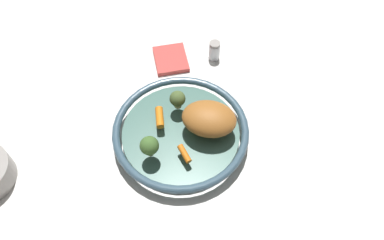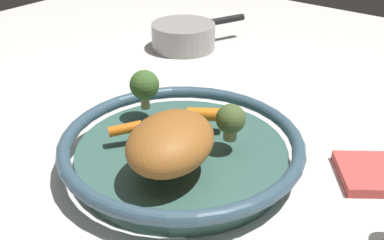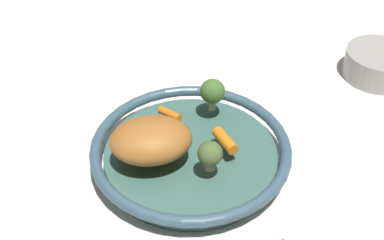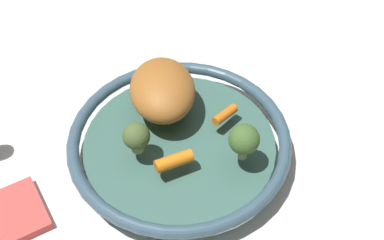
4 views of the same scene
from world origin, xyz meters
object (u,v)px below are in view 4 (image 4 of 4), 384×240
Objects in this scene: roast_chicken_piece at (162,90)px; baby_carrot_left at (225,115)px; baby_carrot_center at (173,161)px; serving_bowl at (179,145)px; broccoli_floret_large at (244,140)px; broccoli_floret_mid at (136,137)px; dish_towel at (5,218)px.

baby_carrot_left is at bearing -10.76° from roast_chicken_piece.
baby_carrot_left is 0.12m from baby_carrot_center.
serving_bowl is 7.34× the size of baby_carrot_left.
roast_chicken_piece reaches higher than baby_carrot_left.
serving_bowl is at bearing 162.09° from broccoli_floret_large.
broccoli_floret_mid reaches higher than dish_towel.
baby_carrot_left is at bearing 32.55° from serving_bowl.
serving_bowl reaches higher than dish_towel.
roast_chicken_piece is at bearing 46.13° from dish_towel.
baby_carrot_center is at bearing -91.41° from serving_bowl.
roast_chicken_piece is 0.10m from broccoli_floret_mid.
baby_carrot_center is at bearing 20.82° from dish_towel.
dish_towel is (-0.23, -0.15, -0.02)m from serving_bowl.
baby_carrot_left reaches higher than serving_bowl.
broccoli_floret_large is (0.13, -0.09, 0.01)m from roast_chicken_piece.
broccoli_floret_large is (0.10, -0.03, 0.06)m from serving_bowl.
dish_towel is (-0.17, -0.11, -0.07)m from broccoli_floret_mid.
serving_bowl is 0.07m from baby_carrot_center.
broccoli_floret_mid is at bearing -103.65° from roast_chicken_piece.
baby_carrot_left is at bearing 32.17° from dish_towel.
serving_bowl is 0.08m from baby_carrot_left.
dish_towel is (-0.30, -0.19, -0.05)m from baby_carrot_left.
serving_bowl is 6.62× the size of broccoli_floret_mid.
serving_bowl is 0.27m from dish_towel.
roast_chicken_piece is 0.12m from baby_carrot_center.
broccoli_floret_mid is (-0.06, -0.03, 0.05)m from serving_bowl.
serving_bowl is at bearing -147.45° from baby_carrot_left.
baby_carrot_center is 0.90× the size of broccoli_floret_large.
broccoli_floret_mid is at bearing -148.34° from serving_bowl.
roast_chicken_piece is 0.16m from broccoli_floret_large.
broccoli_floret_large is (0.10, 0.03, 0.03)m from baby_carrot_center.
baby_carrot_left is 0.84× the size of baby_carrot_center.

